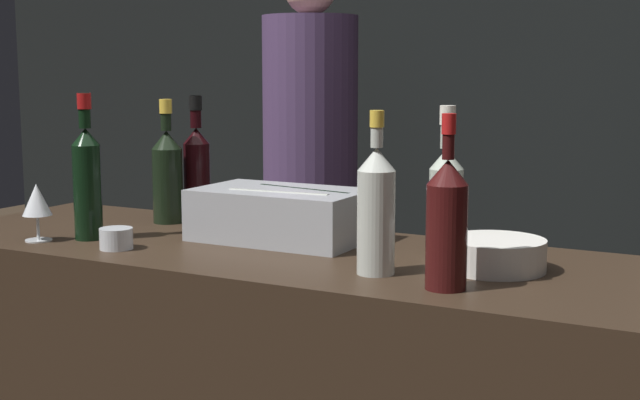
{
  "coord_description": "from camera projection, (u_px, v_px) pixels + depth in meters",
  "views": [
    {
      "loc": [
        0.98,
        -1.5,
        1.41
      ],
      "look_at": [
        0.0,
        0.35,
        1.1
      ],
      "focal_mm": 50.0,
      "sensor_mm": 36.0,
      "label": 1
    }
  ],
  "objects": [
    {
      "name": "red_wine_bottle_burgundy",
      "position": [
        87.0,
        178.0,
        2.24
      ],
      "size": [
        0.07,
        0.07,
        0.37
      ],
      "color": "black",
      "rests_on": "bar_counter"
    },
    {
      "name": "ice_bin_with_bottles",
      "position": [
        283.0,
        213.0,
        2.24
      ],
      "size": [
        0.42,
        0.26,
        0.13
      ],
      "color": "#9EA0A5",
      "rests_on": "bar_counter"
    },
    {
      "name": "white_wine_bottle",
      "position": [
        446.0,
        195.0,
        2.05
      ],
      "size": [
        0.08,
        0.08,
        0.35
      ],
      "color": "#9EA899",
      "rests_on": "bar_counter"
    },
    {
      "name": "champagne_bottle",
      "position": [
        167.0,
        173.0,
        2.48
      ],
      "size": [
        0.08,
        0.08,
        0.35
      ],
      "color": "black",
      "rests_on": "bar_counter"
    },
    {
      "name": "red_wine_bottle_black_foil",
      "position": [
        197.0,
        168.0,
        2.54
      ],
      "size": [
        0.08,
        0.08,
        0.35
      ],
      "color": "black",
      "rests_on": "bar_counter"
    },
    {
      "name": "rose_wine_bottle",
      "position": [
        376.0,
        207.0,
        1.86
      ],
      "size": [
        0.08,
        0.08,
        0.34
      ],
      "color": "#B2B7AD",
      "rests_on": "bar_counter"
    },
    {
      "name": "wine_glass",
      "position": [
        37.0,
        201.0,
        2.22
      ],
      "size": [
        0.07,
        0.07,
        0.14
      ],
      "color": "silver",
      "rests_on": "bar_counter"
    },
    {
      "name": "red_wine_bottle_tall",
      "position": [
        447.0,
        221.0,
        1.73
      ],
      "size": [
        0.08,
        0.08,
        0.34
      ],
      "color": "#380F0F",
      "rests_on": "bar_counter"
    },
    {
      "name": "wall_back_chalkboard",
      "position": [
        547.0,
        69.0,
        3.94
      ],
      "size": [
        6.4,
        0.06,
        2.8
      ],
      "color": "black",
      "rests_on": "ground_plane"
    },
    {
      "name": "candle_votive",
      "position": [
        116.0,
        238.0,
        2.13
      ],
      "size": [
        0.08,
        0.08,
        0.05
      ],
      "color": "silver",
      "rests_on": "bar_counter"
    },
    {
      "name": "person_blond_tee",
      "position": [
        310.0,
        161.0,
        3.72
      ],
      "size": [
        0.4,
        0.4,
        1.83
      ],
      "rotation": [
        0.0,
        0.0,
        1.43
      ],
      "color": "black",
      "rests_on": "ground_plane"
    },
    {
      "name": "bowl_white",
      "position": [
        495.0,
        254.0,
        1.91
      ],
      "size": [
        0.22,
        0.22,
        0.07
      ],
      "color": "silver",
      "rests_on": "bar_counter"
    }
  ]
}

